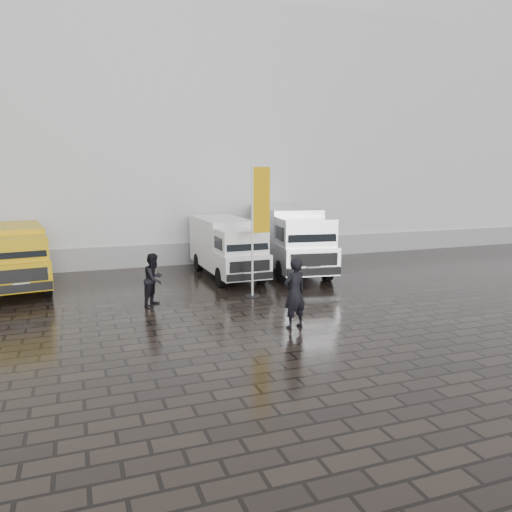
# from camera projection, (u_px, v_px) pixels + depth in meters

# --- Properties ---
(ground) EXTENTS (120.00, 120.00, 0.00)m
(ground) POSITION_uv_depth(u_px,v_px,m) (277.00, 304.00, 16.33)
(ground) COLOR black
(ground) RESTS_ON ground
(exhibition_hall) EXTENTS (44.00, 16.00, 12.00)m
(exhibition_hall) POSITION_uv_depth(u_px,v_px,m) (208.00, 143.00, 30.81)
(exhibition_hall) COLOR silver
(exhibition_hall) RESTS_ON ground
(hall_plinth) EXTENTS (44.00, 0.15, 1.00)m
(hall_plinth) POSITION_uv_depth(u_px,v_px,m) (252.00, 250.00, 24.28)
(hall_plinth) COLOR gray
(hall_plinth) RESTS_ON ground
(van_yellow) EXTENTS (2.58, 5.20, 2.30)m
(van_yellow) POSITION_uv_depth(u_px,v_px,m) (16.00, 258.00, 18.14)
(van_yellow) COLOR gold
(van_yellow) RESTS_ON ground
(van_white) EXTENTS (1.87, 5.43, 2.34)m
(van_white) POSITION_uv_depth(u_px,v_px,m) (227.00, 248.00, 20.35)
(van_white) COLOR white
(van_white) RESTS_ON ground
(van_silver) EXTENTS (2.99, 6.54, 2.73)m
(van_silver) POSITION_uv_depth(u_px,v_px,m) (291.00, 240.00, 21.33)
(van_silver) COLOR silver
(van_silver) RESTS_ON ground
(flagpole) EXTENTS (0.88, 0.50, 4.62)m
(flagpole) POSITION_uv_depth(u_px,v_px,m) (257.00, 223.00, 16.90)
(flagpole) COLOR black
(flagpole) RESTS_ON ground
(wheelie_bin) EXTENTS (0.75, 0.75, 0.97)m
(wheelie_bin) POSITION_uv_depth(u_px,v_px,m) (301.00, 249.00, 24.58)
(wheelie_bin) COLOR black
(wheelie_bin) RESTS_ON ground
(person_front) EXTENTS (0.82, 0.64, 1.97)m
(person_front) POSITION_uv_depth(u_px,v_px,m) (295.00, 293.00, 13.68)
(person_front) COLOR black
(person_front) RESTS_ON ground
(person_tent) EXTENTS (1.02, 1.05, 1.70)m
(person_tent) POSITION_uv_depth(u_px,v_px,m) (154.00, 279.00, 16.05)
(person_tent) COLOR black
(person_tent) RESTS_ON ground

